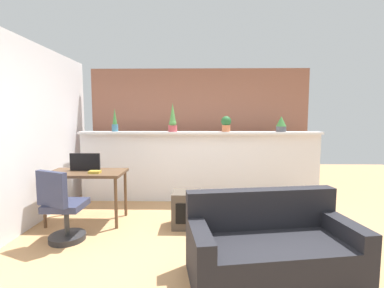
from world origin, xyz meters
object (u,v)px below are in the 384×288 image
at_px(desk, 86,177).
at_px(potted_plant_3, 281,124).
at_px(potted_plant_2, 226,123).
at_px(potted_plant_0, 115,122).
at_px(side_cube_shelf, 187,209).
at_px(tv_monitor, 85,162).
at_px(potted_plant_1, 173,120).
at_px(office_chair, 62,211).
at_px(book_on_desk, 95,172).
at_px(couch, 271,249).

bearing_deg(desk, potted_plant_3, 18.32).
bearing_deg(potted_plant_2, desk, -154.31).
xyz_separation_m(potted_plant_0, side_cube_shelf, (1.35, -1.20, -1.21)).
bearing_deg(potted_plant_0, tv_monitor, -99.89).
bearing_deg(potted_plant_1, office_chair, -125.94).
xyz_separation_m(potted_plant_2, tv_monitor, (-2.18, -0.95, -0.55)).
xyz_separation_m(potted_plant_3, book_on_desk, (-2.95, -1.16, -0.65)).
bearing_deg(potted_plant_1, side_cube_shelf, -75.70).
bearing_deg(desk, office_chair, -92.68).
distance_m(potted_plant_0, office_chair, 2.04).
distance_m(potted_plant_0, side_cube_shelf, 2.18).
xyz_separation_m(desk, side_cube_shelf, (1.47, -0.16, -0.42)).
height_order(potted_plant_3, side_cube_shelf, potted_plant_3).
height_order(potted_plant_1, book_on_desk, potted_plant_1).
bearing_deg(desk, potted_plant_2, 25.69).
bearing_deg(desk, tv_monitor, 120.20).
distance_m(desk, side_cube_shelf, 1.54).
xyz_separation_m(desk, book_on_desk, (0.17, -0.12, 0.10)).
distance_m(potted_plant_2, desk, 2.49).
xyz_separation_m(potted_plant_1, desk, (-1.18, -0.99, -0.82)).
bearing_deg(office_chair, book_on_desk, 69.82).
distance_m(potted_plant_1, potted_plant_3, 1.94).
xyz_separation_m(potted_plant_2, desk, (-2.14, -1.03, -0.76)).
xyz_separation_m(potted_plant_2, side_cube_shelf, (-0.67, -1.18, -1.18)).
bearing_deg(tv_monitor, potted_plant_2, 23.47).
bearing_deg(potted_plant_2, office_chair, -141.77).
bearing_deg(office_chair, potted_plant_1, 54.06).
relative_size(desk, tv_monitor, 2.49).
height_order(potted_plant_1, desk, potted_plant_1).
bearing_deg(potted_plant_0, book_on_desk, -87.53).
xyz_separation_m(potted_plant_1, potted_plant_3, (1.94, 0.04, -0.07)).
bearing_deg(side_cube_shelf, potted_plant_2, 60.68).
bearing_deg(couch, potted_plant_1, 115.74).
distance_m(potted_plant_1, side_cube_shelf, 1.71).
bearing_deg(desk, couch, -30.81).
xyz_separation_m(potted_plant_0, office_chair, (-0.15, -1.73, -1.07)).
distance_m(potted_plant_3, couch, 2.79).
height_order(office_chair, side_cube_shelf, office_chair).
xyz_separation_m(potted_plant_0, potted_plant_1, (1.06, -0.06, 0.03)).
xyz_separation_m(potted_plant_3, desk, (-3.12, -1.03, -0.75)).
xyz_separation_m(potted_plant_2, potted_plant_3, (0.98, 0.01, -0.01)).
xyz_separation_m(potted_plant_0, book_on_desk, (0.05, -1.17, -0.69)).
bearing_deg(potted_plant_3, couch, -108.21).
relative_size(potted_plant_3, desk, 0.25).
height_order(potted_plant_1, office_chair, potted_plant_1).
bearing_deg(book_on_desk, tv_monitor, 137.14).
relative_size(potted_plant_0, potted_plant_2, 1.50).
bearing_deg(office_chair, couch, -16.68).
bearing_deg(potted_plant_2, couch, -85.54).
bearing_deg(desk, book_on_desk, -35.56).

